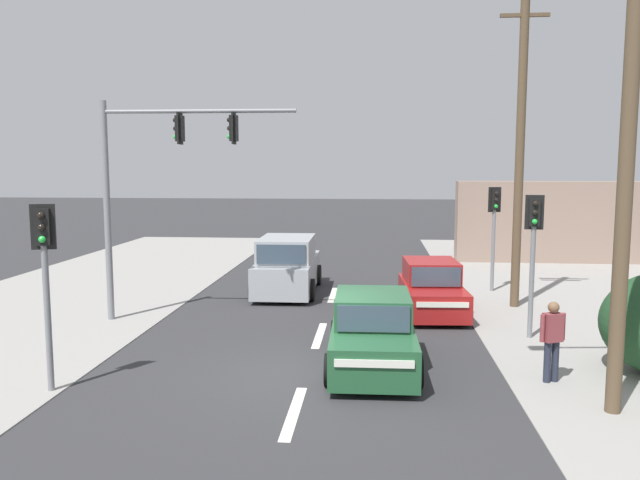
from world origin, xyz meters
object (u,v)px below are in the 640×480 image
at_px(pedestal_signal_left_kerb, 45,266).
at_px(suv_oncoming_mid, 287,267).
at_px(utility_pole_foreground_right, 624,78).
at_px(pedestal_signal_far_median, 494,221).
at_px(traffic_signal_mast, 152,170).
at_px(pedestal_signal_right_kerb, 533,242).
at_px(pedestrian_at_kerb, 552,337).
at_px(hatchback_oncoming_near, 432,290).
at_px(utility_pole_midground_right, 520,138).
at_px(sedan_kerbside_parked, 372,333).

xyz_separation_m(pedestal_signal_left_kerb, suv_oncoming_mid, (3.15, 9.72, -1.53)).
bearing_deg(utility_pole_foreground_right, suv_oncoming_mid, 125.15).
bearing_deg(pedestal_signal_left_kerb, pedestal_signal_far_median, 46.05).
bearing_deg(suv_oncoming_mid, traffic_signal_mast, -125.97).
xyz_separation_m(pedestal_signal_right_kerb, pedestrian_at_kerb, (-0.37, -3.25, -1.49)).
distance_m(pedestal_signal_left_kerb, pedestal_signal_far_median, 14.53).
distance_m(hatchback_oncoming_near, pedestrian_at_kerb, 6.01).
bearing_deg(pedestal_signal_far_median, pedestal_signal_left_kerb, -133.95).
bearing_deg(traffic_signal_mast, utility_pole_midground_right, 14.28).
relative_size(pedestal_signal_left_kerb, sedan_kerbside_parked, 0.83).
bearing_deg(hatchback_oncoming_near, pedestal_signal_far_median, 55.44).
height_order(utility_pole_midground_right, suv_oncoming_mid, utility_pole_midground_right).
height_order(pedestal_signal_left_kerb, pedestrian_at_kerb, pedestal_signal_left_kerb).
bearing_deg(utility_pole_foreground_right, pedestrian_at_kerb, 109.44).
height_order(traffic_signal_mast, pedestal_signal_far_median, traffic_signal_mast).
distance_m(utility_pole_foreground_right, pedestal_signal_far_median, 11.10).
relative_size(utility_pole_midground_right, hatchback_oncoming_near, 2.60).
distance_m(pedestal_signal_far_median, hatchback_oncoming_near, 4.47).
distance_m(utility_pole_midground_right, pedestal_signal_left_kerb, 13.40).
relative_size(pedestal_signal_right_kerb, pedestal_signal_left_kerb, 1.00).
xyz_separation_m(utility_pole_foreground_right, pedestrian_at_kerb, (-0.52, 1.48, -4.75)).
relative_size(traffic_signal_mast, pedestal_signal_right_kerb, 1.69).
bearing_deg(hatchback_oncoming_near, utility_pole_midground_right, 22.21).
xyz_separation_m(utility_pole_midground_right, pedestal_signal_left_kerb, (-10.33, -8.11, -2.66)).
relative_size(utility_pole_midground_right, pedestal_signal_far_median, 2.72).
relative_size(utility_pole_midground_right, traffic_signal_mast, 1.61).
distance_m(utility_pole_foreground_right, pedestal_signal_right_kerb, 5.74).
distance_m(traffic_signal_mast, pedestrian_at_kerb, 10.84).
height_order(traffic_signal_mast, suv_oncoming_mid, traffic_signal_mast).
xyz_separation_m(hatchback_oncoming_near, sedan_kerbside_parked, (-1.69, -4.94, 0.00)).
height_order(traffic_signal_mast, pedestal_signal_right_kerb, traffic_signal_mast).
relative_size(utility_pole_foreground_right, pedestal_signal_far_median, 2.98).
bearing_deg(sedan_kerbside_parked, hatchback_oncoming_near, 71.16).
height_order(utility_pole_midground_right, pedestal_signal_right_kerb, utility_pole_midground_right).
relative_size(pedestal_signal_right_kerb, pedestrian_at_kerb, 2.18).
relative_size(pedestal_signal_far_median, hatchback_oncoming_near, 0.96).
relative_size(pedestal_signal_far_median, pedestrian_at_kerb, 2.18).
height_order(pedestal_signal_far_median, hatchback_oncoming_near, pedestal_signal_far_median).
relative_size(utility_pole_midground_right, pedestal_signal_left_kerb, 2.72).
xyz_separation_m(utility_pole_foreground_right, sedan_kerbside_parked, (-4.03, 2.27, -4.97)).
xyz_separation_m(traffic_signal_mast, pedestal_signal_left_kerb, (-0.09, -5.51, -1.73)).
distance_m(pedestal_signal_left_kerb, suv_oncoming_mid, 10.33).
bearing_deg(sedan_kerbside_parked, pedestrian_at_kerb, -12.62).
bearing_deg(sedan_kerbside_parked, utility_pole_foreground_right, -29.34).
bearing_deg(pedestal_signal_left_kerb, sedan_kerbside_parked, 19.29).
height_order(pedestal_signal_right_kerb, pedestal_signal_far_median, same).
relative_size(pedestal_signal_left_kerb, pedestal_signal_far_median, 1.00).
height_order(utility_pole_foreground_right, utility_pole_midground_right, utility_pole_foreground_right).
bearing_deg(pedestal_signal_right_kerb, traffic_signal_mast, 174.61).
bearing_deg(traffic_signal_mast, sedan_kerbside_parked, -29.61).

